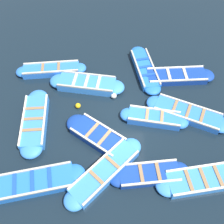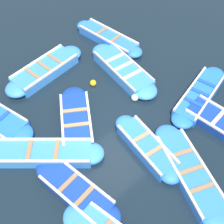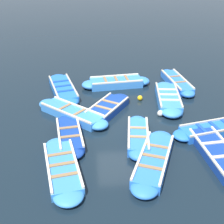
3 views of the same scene
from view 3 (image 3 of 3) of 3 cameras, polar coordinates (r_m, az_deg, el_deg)
ground_plane at (r=13.59m, az=2.36°, el=-1.83°), size 120.00×120.00×0.00m
boat_stern_in at (r=12.31m, az=4.78°, el=-4.44°), size 3.17×1.12×0.42m
boat_mid_row at (r=14.00m, az=-7.36°, el=-0.24°), size 3.24×3.50×0.42m
boat_centre at (r=12.51m, az=-7.76°, el=-4.23°), size 3.32×1.30×0.35m
boat_far_corner at (r=11.99m, az=18.66°, el=-7.15°), size 4.01×1.32×0.39m
boat_outer_left at (r=11.12m, az=7.64°, el=-8.74°), size 3.97×2.26×0.40m
boat_drifting at (r=10.85m, az=-9.06°, el=-10.05°), size 3.85×1.67×0.37m
boat_bow_out at (r=17.41m, az=11.75°, el=5.33°), size 3.72×1.23×0.42m
boat_tucked at (r=14.33m, az=-0.82°, el=0.67°), size 3.28×2.60×0.40m
boat_near_quay at (r=13.38m, az=18.16°, el=-3.09°), size 1.66×3.74×0.38m
boat_alongside at (r=16.95m, az=0.76°, el=5.37°), size 1.37×3.81×0.46m
boat_inner_gap at (r=15.44m, az=10.21°, el=2.48°), size 3.86×1.34×0.46m
boat_broadside at (r=16.47m, az=-8.94°, el=4.18°), size 4.17×1.93×0.41m
buoy_orange_near at (r=14.14m, az=8.84°, el=-0.24°), size 0.28×0.28×0.28m
buoy_yellow_far at (r=15.47m, az=5.13°, el=2.58°), size 0.25×0.25×0.25m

